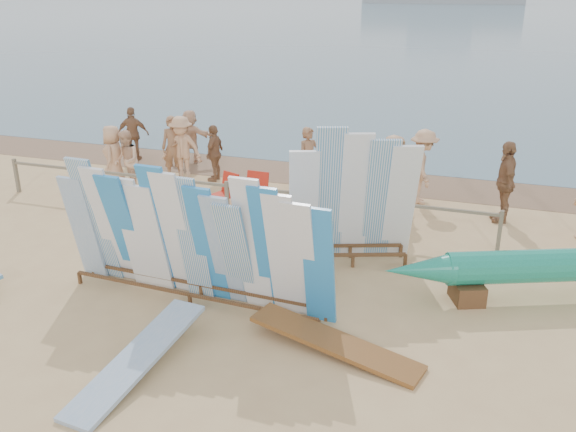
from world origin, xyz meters
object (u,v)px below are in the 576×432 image
(flat_board_c, at_px, (335,351))
(beachgoer_2, at_px, (126,161))
(beachgoer_8, at_px, (387,191))
(beachgoer_11, at_px, (191,136))
(vendor_table, at_px, (302,264))
(beachgoer_10, at_px, (505,182))
(main_surfboard_rack, at_px, (192,242))
(beachgoer_6, at_px, (393,174))
(side_surfboard_rack, at_px, (354,202))
(beach_chair_right, at_px, (254,199))
(beachgoer_9, at_px, (423,167))
(beachgoer_3, at_px, (182,149))
(outrigger_canoe, at_px, (570,267))
(beachgoer_7, at_px, (309,160))
(beachgoer_extra_1, at_px, (133,134))
(flat_board_b, at_px, (139,370))
(beachgoer_0, at_px, (114,157))
(stroller, at_px, (327,198))
(beachgoer_4, at_px, (215,153))
(beachgoer_1, at_px, (173,148))
(beach_chair_left, at_px, (225,197))

(flat_board_c, bearing_deg, beachgoer_2, 64.85)
(beachgoer_8, bearing_deg, beachgoer_11, -37.64)
(vendor_table, xyz_separation_m, beachgoer_10, (3.39, 4.50, 0.56))
(main_surfboard_rack, bearing_deg, beachgoer_6, 69.29)
(side_surfboard_rack, distance_m, beach_chair_right, 3.81)
(beachgoer_10, height_order, beachgoer_9, beachgoer_10)
(beachgoer_3, bearing_deg, beachgoer_2, -129.10)
(outrigger_canoe, distance_m, beachgoer_7, 7.27)
(vendor_table, distance_m, beachgoer_6, 4.46)
(flat_board_c, distance_m, beachgoer_extra_1, 11.92)
(flat_board_b, bearing_deg, side_surfboard_rack, 71.53)
(main_surfboard_rack, bearing_deg, beachgoer_0, 137.17)
(beach_chair_right, height_order, beachgoer_0, beachgoer_0)
(side_surfboard_rack, bearing_deg, beachgoer_extra_1, 127.71)
(beachgoer_10, bearing_deg, beachgoer_9, -120.23)
(side_surfboard_rack, xyz_separation_m, beachgoer_7, (-2.09, 3.94, -0.40))
(stroller, bearing_deg, beachgoer_7, 117.20)
(outrigger_canoe, bearing_deg, vendor_table, 169.11)
(beachgoer_8, xyz_separation_m, beachgoer_7, (-2.39, 1.92, -0.02))
(beachgoer_11, height_order, beachgoer_7, beachgoer_7)
(flat_board_c, bearing_deg, beachgoer_6, 15.59)
(beachgoer_11, bearing_deg, outrigger_canoe, 153.30)
(stroller, xyz_separation_m, beachgoer_9, (2.00, 1.57, 0.52))
(stroller, bearing_deg, beachgoer_6, 24.03)
(beachgoer_extra_1, bearing_deg, beachgoer_10, 152.66)
(beachgoer_6, bearing_deg, beachgoer_10, -54.71)
(beachgoer_11, bearing_deg, beachgoer_7, 162.37)
(beachgoer_extra_1, xyz_separation_m, beachgoer_0, (1.03, -2.58, 0.02))
(beachgoer_6, height_order, beachgoer_4, beachgoer_6)
(beachgoer_8, xyz_separation_m, beachgoer_9, (0.52, 1.97, 0.05))
(vendor_table, relative_size, beachgoer_2, 0.71)
(beachgoer_1, relative_size, beachgoer_8, 1.01)
(beachgoer_3, xyz_separation_m, beachgoer_2, (-0.96, -1.26, -0.10))
(flat_board_c, relative_size, beachgoer_9, 1.46)
(main_surfboard_rack, relative_size, beachgoer_4, 3.17)
(beachgoer_8, relative_size, beachgoer_10, 0.93)
(beachgoer_extra_1, bearing_deg, flat_board_c, 118.15)
(outrigger_canoe, height_order, beachgoer_10, beachgoer_10)
(flat_board_b, relative_size, beach_chair_left, 3.29)
(beach_chair_right, height_order, beachgoer_1, beachgoer_1)
(beachgoer_2, distance_m, beachgoer_6, 6.90)
(beachgoer_6, height_order, beachgoer_10, beachgoer_10)
(beachgoer_10, bearing_deg, outrigger_canoe, 6.52)
(beachgoer_11, bearing_deg, beachgoer_3, 112.67)
(side_surfboard_rack, xyz_separation_m, beach_chair_left, (-3.68, 2.15, -1.01))
(side_surfboard_rack, bearing_deg, beachgoer_10, 30.48)
(main_surfboard_rack, relative_size, beachgoer_3, 2.77)
(vendor_table, xyz_separation_m, beachgoer_4, (-4.17, 5.22, 0.40))
(beach_chair_left, xyz_separation_m, beachgoer_extra_1, (-4.39, 2.97, 0.59))
(flat_board_c, xyz_separation_m, beach_chair_right, (-3.41, 5.35, 0.26))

